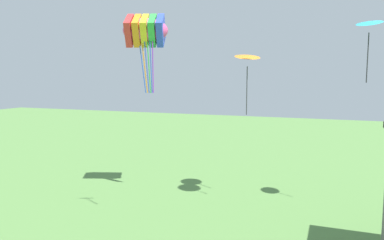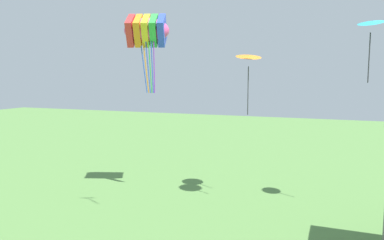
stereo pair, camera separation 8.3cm
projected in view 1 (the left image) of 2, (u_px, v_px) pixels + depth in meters
name	position (u px, v px, depth m)	size (l,w,h in m)	color
kite_rainbow_parafoil	(145.00, 31.00, 20.50)	(2.96, 2.56, 4.37)	#E54C8C
kite_orange_delta	(247.00, 57.00, 19.78)	(1.85, 1.85, 3.34)	orange
kite_cyan_delta	(369.00, 24.00, 17.17)	(1.47, 1.45, 2.99)	#2DB2C6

